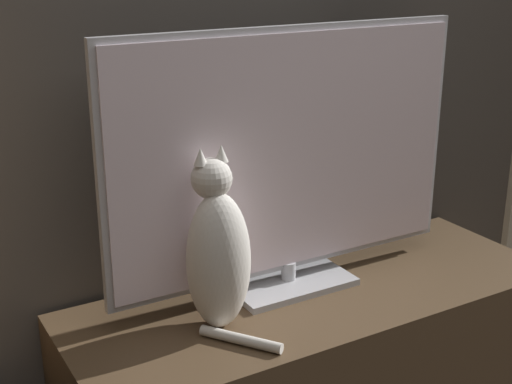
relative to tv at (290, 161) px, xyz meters
name	(u,v)px	position (x,y,z in m)	size (l,w,h in m)	color
wall_back	(263,3)	(0.05, 0.23, 0.42)	(4.80, 0.05, 2.60)	#47423D
tv_stand	(315,364)	(0.05, -0.09, -0.63)	(1.50, 0.55, 0.49)	brown
tv	(290,161)	(0.00, 0.00, 0.00)	(1.13, 0.22, 0.77)	#B7B7BC
cat	(217,254)	(-0.29, -0.11, -0.18)	(0.18, 0.30, 0.49)	silver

